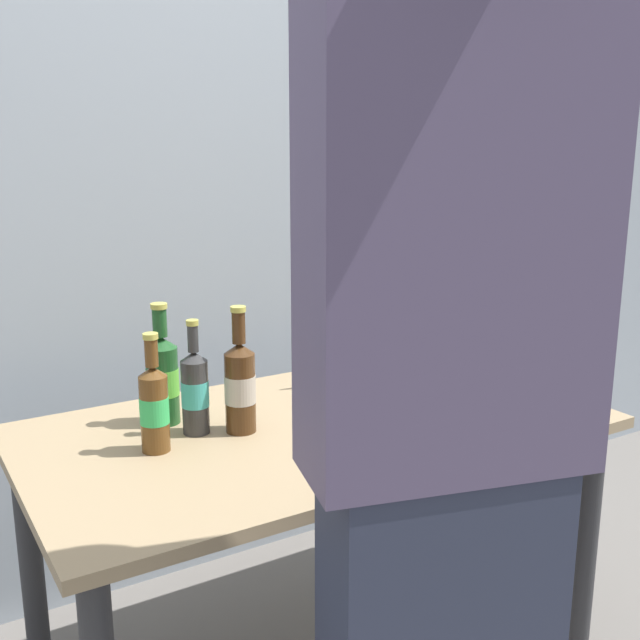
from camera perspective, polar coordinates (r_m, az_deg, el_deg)
name	(u,v)px	position (r m, az deg, el deg)	size (l,w,h in m)	color
desk	(316,459)	(1.88, -0.30, -10.43)	(1.37, 0.76, 0.71)	#9E8460
laptop	(388,371)	(2.06, 5.12, -3.87)	(0.37, 0.31, 0.21)	#B7BABC
beer_bottle_green	(240,384)	(1.75, -6.03, -4.84)	(0.07, 0.07, 0.30)	#472B14
beer_bottle_brown	(154,406)	(1.68, -12.36, -6.31)	(0.06, 0.06, 0.26)	brown
beer_bottle_amber	(195,390)	(1.76, -9.38, -5.24)	(0.06, 0.06, 0.27)	#333333
beer_bottle_dark	(162,377)	(1.83, -11.76, -4.22)	(0.08, 0.08, 0.29)	#1E5123
person_figure	(447,418)	(1.18, 9.55, -7.31)	(0.47, 0.35, 1.84)	#2D3347
back_wall	(194,164)	(2.36, -9.46, 11.48)	(6.00, 0.10, 2.60)	#99A3AD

